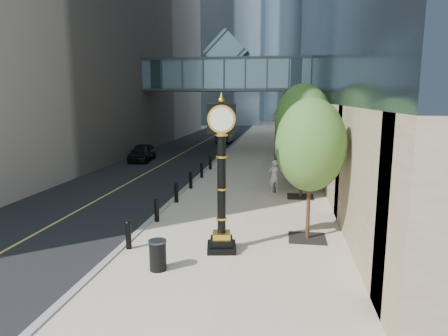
{
  "coord_description": "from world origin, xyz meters",
  "views": [
    {
      "loc": [
        2.59,
        -11.75,
        5.33
      ],
      "look_at": [
        0.13,
        4.86,
        2.36
      ],
      "focal_mm": 32.0,
      "sensor_mm": 36.0,
      "label": 1
    }
  ],
  "objects_px": {
    "trash_bin": "(158,256)",
    "car_far": "(225,137)",
    "pedestrian": "(274,176)",
    "street_clock": "(221,186)",
    "car_near": "(142,152)"
  },
  "relations": [
    {
      "from": "trash_bin",
      "to": "car_near",
      "type": "bearing_deg",
      "value": 111.07
    },
    {
      "from": "car_near",
      "to": "car_far",
      "type": "distance_m",
      "value": 15.17
    },
    {
      "from": "street_clock",
      "to": "car_near",
      "type": "bearing_deg",
      "value": 107.61
    },
    {
      "from": "trash_bin",
      "to": "car_far",
      "type": "distance_m",
      "value": 35.38
    },
    {
      "from": "street_clock",
      "to": "trash_bin",
      "type": "height_order",
      "value": "street_clock"
    },
    {
      "from": "pedestrian",
      "to": "car_near",
      "type": "xyz_separation_m",
      "value": [
        -11.35,
        10.13,
        -0.25
      ]
    },
    {
      "from": "street_clock",
      "to": "car_far",
      "type": "distance_m",
      "value": 33.74
    },
    {
      "from": "pedestrian",
      "to": "car_near",
      "type": "height_order",
      "value": "pedestrian"
    },
    {
      "from": "pedestrian",
      "to": "car_far",
      "type": "distance_m",
      "value": 25.27
    },
    {
      "from": "pedestrian",
      "to": "street_clock",
      "type": "bearing_deg",
      "value": 58.65
    },
    {
      "from": "street_clock",
      "to": "trash_bin",
      "type": "distance_m",
      "value": 3.13
    },
    {
      "from": "pedestrian",
      "to": "car_near",
      "type": "distance_m",
      "value": 15.22
    },
    {
      "from": "car_far",
      "to": "pedestrian",
      "type": "bearing_deg",
      "value": 105.33
    },
    {
      "from": "street_clock",
      "to": "pedestrian",
      "type": "distance_m",
      "value": 9.15
    },
    {
      "from": "pedestrian",
      "to": "car_far",
      "type": "bearing_deg",
      "value": -96.64
    }
  ]
}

